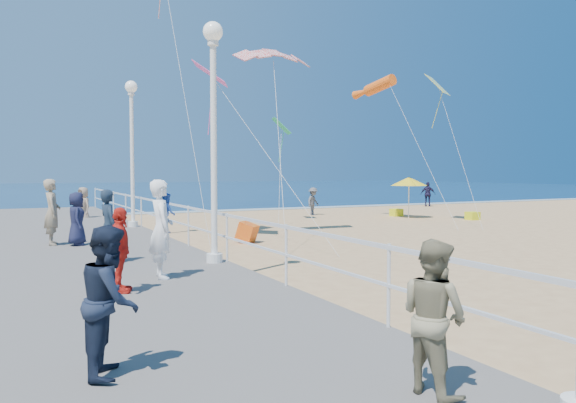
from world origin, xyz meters
name	(u,v)px	position (x,y,z in m)	size (l,w,h in m)	color
ground	(405,263)	(0.00, 0.00, 0.00)	(160.00, 160.00, 0.00)	tan
ocean	(88,190)	(0.00, 65.00, 0.01)	(160.00, 90.00, 0.05)	#0D294E
surf_line	(186,212)	(0.00, 20.50, 0.03)	(160.00, 1.20, 0.04)	silver
boardwalk	(116,279)	(-7.50, 0.00, 0.20)	(5.00, 44.00, 0.40)	slate
railing	(227,224)	(-5.05, 0.00, 1.25)	(0.05, 42.00, 0.55)	white
lamp_post_mid	(214,116)	(-5.35, 0.00, 3.66)	(0.44, 0.44, 5.32)	white
lamp_post_far	(132,138)	(-5.35, 9.00, 3.66)	(0.44, 0.44, 5.32)	white
woman_holding_toddler	(161,229)	(-6.87, -1.31, 1.34)	(0.69, 0.45, 1.88)	white
toddler_held	(167,213)	(-6.72, -1.16, 1.64)	(0.38, 0.29, 0.77)	blue
spectator_0	(109,226)	(-7.47, 1.03, 1.22)	(0.60, 0.39, 1.64)	#162331
spectator_1	(434,316)	(-6.01, -7.95, 1.11)	(0.69, 0.54, 1.43)	gray
spectator_3	(120,250)	(-7.80, -2.28, 1.12)	(0.84, 0.35, 1.44)	red
spectator_4	(77,219)	(-7.78, 4.44, 1.14)	(0.72, 0.47, 1.47)	#181B36
spectator_6	(52,212)	(-8.37, 4.83, 1.31)	(0.67, 0.44, 1.83)	gray
spectator_7	(110,300)	(-8.58, -6.12, 1.15)	(0.73, 0.57, 1.51)	#172033
beach_walker_a	(313,201)	(5.76, 15.30, 0.77)	(0.99, 0.57, 1.54)	#545559
beach_walker_b	(428,194)	(16.61, 18.41, 0.85)	(1.00, 0.41, 1.70)	#1D1938
beach_walker_c	(83,207)	(-6.47, 14.20, 0.87)	(0.85, 0.55, 1.74)	gray
box_kite	(247,234)	(-2.20, 5.69, 0.30)	(0.55, 0.55, 0.60)	red
beach_umbrella	(409,181)	(9.29, 11.40, 1.91)	(1.90, 1.90, 2.14)	white
beach_chair_left	(396,212)	(9.40, 12.57, 0.20)	(0.55, 0.55, 0.40)	yellow
beach_chair_right	(472,216)	(11.39, 9.01, 0.20)	(0.55, 0.55, 0.40)	yellow
kite_parafoil	(273,53)	(-0.43, 7.32, 6.86)	(2.95, 0.90, 0.30)	red
kite_windsock	(380,85)	(7.09, 10.98, 6.66)	(0.56, 0.56, 2.91)	#FA5E15
kite_diamond_pink	(210,74)	(-3.04, 6.96, 5.83)	(1.34, 1.34, 0.02)	#FA5CC1
kite_diamond_multi	(438,85)	(8.85, 8.82, 6.51)	(1.30, 1.30, 0.02)	#1A95E4
kite_diamond_green	(281,126)	(2.59, 12.84, 4.64)	(1.13, 1.13, 0.02)	#28BF6B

